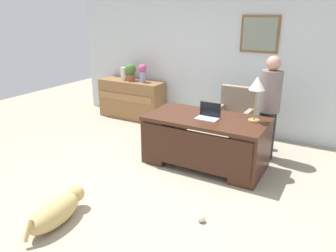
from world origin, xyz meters
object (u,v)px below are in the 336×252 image
(desk_lamp, at_px, (257,86))
(potted_plant, at_px, (130,71))
(dog_lying, at_px, (57,211))
(vase_with_flowers, at_px, (142,72))
(person_standing, at_px, (269,108))
(dog_toy_ball, at_px, (201,219))
(vase_empty, at_px, (124,74))
(credenza, at_px, (132,99))
(armchair, at_px, (234,120))
(laptop, at_px, (208,115))
(desk, at_px, (205,140))

(desk_lamp, height_order, potted_plant, desk_lamp)
(dog_lying, height_order, vase_with_flowers, vase_with_flowers)
(person_standing, relative_size, dog_toy_ball, 18.90)
(dog_lying, bearing_deg, vase_empty, 115.47)
(credenza, distance_m, armchair, 2.48)
(armchair, height_order, dog_lying, armchair)
(laptop, bearing_deg, credenza, 149.72)
(desk_lamp, bearing_deg, laptop, -162.33)
(credenza, height_order, person_standing, person_standing)
(vase_with_flowers, bearing_deg, potted_plant, -180.00)
(desk, relative_size, potted_plant, 4.89)
(armchair, distance_m, vase_empty, 2.70)
(person_standing, distance_m, vase_with_flowers, 2.84)
(person_standing, distance_m, dog_lying, 3.33)
(potted_plant, bearing_deg, desk_lamp, -21.71)
(armchair, xyz_separation_m, laptop, (-0.07, -0.98, 0.35))
(desk_lamp, bearing_deg, dog_toy_ball, -93.57)
(desk, relative_size, vase_with_flowers, 4.71)
(desk, bearing_deg, desk_lamp, 16.51)
(person_standing, height_order, vase_empty, person_standing)
(person_standing, distance_m, laptop, 1.00)
(desk_lamp, bearing_deg, credenza, 158.25)
(desk, distance_m, potted_plant, 2.78)
(desk_lamp, xyz_separation_m, vase_empty, (-3.16, 1.19, -0.30))
(potted_plant, xyz_separation_m, dog_toy_ball, (2.90, -2.72, -0.98))
(armchair, distance_m, laptop, 1.04)
(armchair, height_order, vase_empty, vase_empty)
(credenza, bearing_deg, person_standing, -12.08)
(dog_lying, relative_size, desk_lamp, 1.43)
(desk_lamp, relative_size, potted_plant, 1.76)
(dog_lying, distance_m, vase_with_flowers, 3.83)
(laptop, bearing_deg, vase_with_flowers, 146.22)
(desk_lamp, height_order, vase_empty, desk_lamp)
(dog_lying, xyz_separation_m, potted_plant, (-1.51, 3.52, 0.87))
(armchair, xyz_separation_m, dog_toy_ball, (0.44, -2.32, -0.42))
(laptop, relative_size, potted_plant, 0.89)
(dog_lying, bearing_deg, desk_lamp, 57.56)
(vase_with_flowers, relative_size, dog_toy_ball, 4.37)
(armchair, height_order, vase_with_flowers, vase_with_flowers)
(vase_with_flowers, relative_size, potted_plant, 1.04)
(desk, height_order, vase_with_flowers, vase_with_flowers)
(credenza, xyz_separation_m, vase_empty, (-0.18, 0.00, 0.55))
(dog_toy_ball, bearing_deg, dog_lying, -149.98)
(desk, bearing_deg, vase_with_flowers, 145.70)
(person_standing, bearing_deg, armchair, 157.87)
(credenza, bearing_deg, vase_empty, 179.58)
(laptop, relative_size, vase_empty, 1.19)
(person_standing, distance_m, vase_empty, 3.31)
(vase_with_flowers, xyz_separation_m, potted_plant, (-0.31, -0.00, -0.01))
(armchair, xyz_separation_m, potted_plant, (-2.45, 0.41, 0.56))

